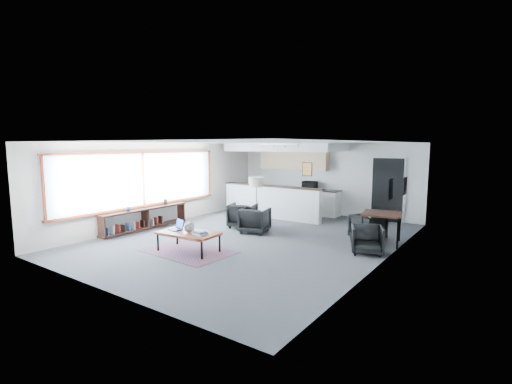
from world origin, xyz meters
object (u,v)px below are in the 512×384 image
Objects in this scene: coffee_table at (188,234)px; armchair_right at (255,219)px; ceramic_pot at (189,227)px; dining_chair_near at (367,241)px; dining_chair_far at (368,228)px; laptop at (178,227)px; microwave at (310,184)px; armchair_left at (243,214)px; book_stack at (200,233)px; floor_lamp at (256,184)px; dining_table at (382,215)px.

armchair_right is (0.15, 2.51, -0.04)m from coffee_table.
dining_chair_near is (3.47, 2.32, -0.29)m from ceramic_pot.
dining_chair_near is at bearing 131.14° from dining_chair_far.
coffee_table is at bearing 72.48° from dining_chair_far.
laptop is at bearing 171.38° from ceramic_pot.
laptop is 0.81× the size of microwave.
microwave reaches higher than armchair_left.
coffee_table is at bearing -93.14° from microwave.
book_stack is 0.22× the size of floor_lamp.
floor_lamp is at bearing 100.56° from book_stack.
microwave reaches higher than book_stack.
laptop reaches higher than book_stack.
armchair_right is at bearing -59.08° from floor_lamp.
microwave is at bearing 89.64° from ceramic_pot.
microwave is at bearing 84.54° from coffee_table.
microwave reaches higher than dining_table.
dining_chair_far is 4.03m from microwave.
dining_table is at bearing 44.70° from ceramic_pot.
book_stack is (0.39, -0.01, 0.08)m from coffee_table.
book_stack is 0.43× the size of armchair_right.
armchair_left reaches higher than dining_table.
book_stack is 0.55× the size of dining_chair_near.
ceramic_pot is 4.18m from dining_chair_near.
dining_chair_far is at bearing 171.14° from armchair_left.
floor_lamp is at bearing -97.46° from microwave.
floor_lamp is 3.50m from dining_chair_far.
ceramic_pot is at bearing -23.71° from coffee_table.
book_stack is 6.14m from microwave.
dining_table is 1.79× the size of dining_chair_near.
laptop is 0.51× the size of armchair_left.
armchair_left is (-0.56, 2.87, -0.03)m from coffee_table.
armchair_right is (-0.24, 2.52, -0.12)m from book_stack.
armchair_left is at bearing -172.28° from dining_table.
book_stack reaches higher than coffee_table.
coffee_table is 2.44× the size of dining_chair_near.
ceramic_pot is at bearing -92.68° from microwave.
floor_lamp reaches higher than laptop.
coffee_table is 2.95× the size of microwave.
armchair_right is at bearing 81.86° from coffee_table.
dining_chair_far is (3.07, 3.58, -0.28)m from ceramic_pot.
microwave is (0.09, 6.09, 0.67)m from coffee_table.
armchair_left is 1.04m from floor_lamp.
armchair_left is at bearing 96.35° from coffee_table.
armchair_left is 0.73× the size of dining_table.
dining_chair_near is 1.21× the size of microwave.
dining_chair_far reaches higher than coffee_table.
ceramic_pot is at bearing 73.20° from armchair_right.
floor_lamp reaches higher than dining_chair_far.
floor_lamp is 3.77m from dining_table.
laptop is at bearing 168.01° from coffee_table.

